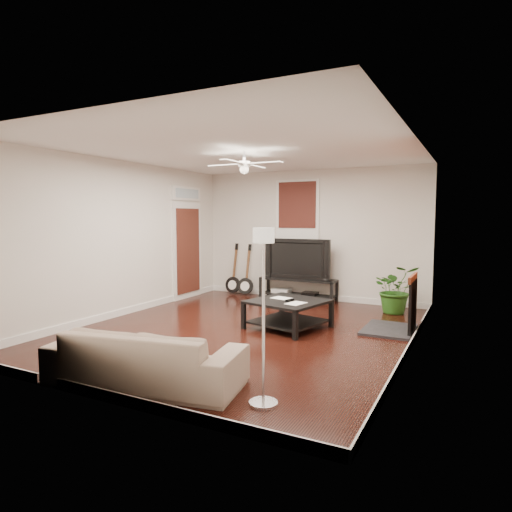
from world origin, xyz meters
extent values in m
cube|color=black|center=(0.00, 0.00, 0.00)|extent=(5.00, 6.00, 0.01)
cube|color=white|center=(0.00, 0.00, 2.80)|extent=(5.00, 6.00, 0.01)
cube|color=silver|center=(0.00, 3.00, 1.40)|extent=(5.00, 0.01, 2.80)
cube|color=silver|center=(0.00, -3.00, 1.40)|extent=(5.00, 0.01, 2.80)
cube|color=silver|center=(-2.50, 0.00, 1.40)|extent=(0.01, 6.00, 2.80)
cube|color=silver|center=(2.50, 0.00, 1.40)|extent=(0.01, 6.00, 2.80)
cube|color=#A45935|center=(2.49, 1.00, 1.40)|extent=(0.02, 2.20, 2.80)
cube|color=black|center=(2.20, 1.00, 0.46)|extent=(0.80, 1.10, 0.92)
cube|color=#37100F|center=(-0.30, 2.97, 1.95)|extent=(1.00, 0.06, 1.30)
cube|color=white|center=(-2.46, 1.90, 1.25)|extent=(0.08, 1.00, 2.50)
cube|color=black|center=(-0.19, 2.78, 0.23)|extent=(1.67, 0.45, 0.47)
imported|color=black|center=(-0.19, 2.80, 0.90)|extent=(1.50, 0.20, 0.86)
cube|color=black|center=(0.55, 0.45, 0.23)|extent=(1.30, 1.30, 0.45)
imported|color=tan|center=(0.13, -2.46, 0.30)|extent=(2.20, 1.17, 0.61)
imported|color=#27601B|center=(1.92, 2.36, 0.45)|extent=(1.03, 0.97, 0.91)
camera|label=1|loc=(3.26, -5.99, 1.79)|focal=30.74mm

